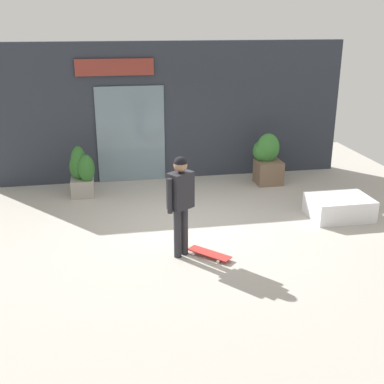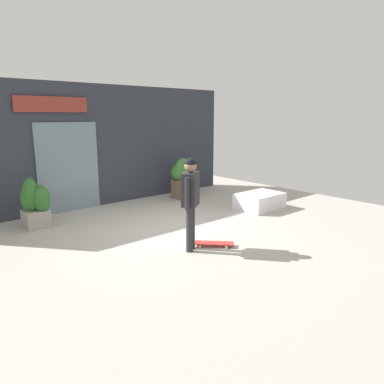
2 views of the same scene
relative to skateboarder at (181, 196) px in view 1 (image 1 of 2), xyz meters
name	(u,v)px [view 1 (image 1 of 2)]	position (x,y,z in m)	size (l,w,h in m)	color
ground_plane	(192,228)	(0.40, 1.11, -1.08)	(12.00, 12.00, 0.00)	#B2ADA3
building_facade	(166,112)	(0.37, 4.46, 0.59)	(8.88, 0.31, 3.36)	#2D333D
skateboarder	(181,196)	(0.00, 0.00, 0.00)	(0.49, 0.44, 1.76)	#28282D
skateboard	(209,254)	(0.46, -0.15, -1.02)	(0.71, 0.72, 0.08)	red
planter_box_left	(267,159)	(2.71, 3.52, -0.47)	(0.68, 0.67, 1.25)	brown
planter_box_right	(81,171)	(-1.74, 3.42, -0.51)	(0.57, 0.64, 1.15)	gray
snow_ledge	(339,207)	(3.46, 1.10, -0.86)	(1.22, 0.90, 0.44)	white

